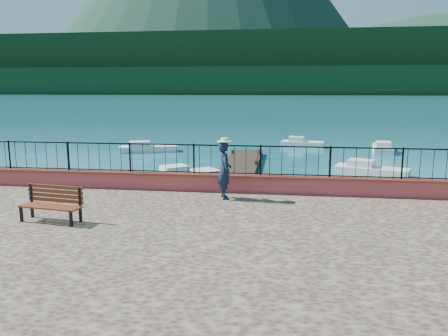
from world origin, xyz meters
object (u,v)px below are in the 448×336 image
(boat_1, at_px, (372,168))
(boat_3, at_px, (148,146))
(park_bench, at_px, (52,211))
(boat_4, at_px, (303,142))
(boat_0, at_px, (184,172))
(boat_5, at_px, (383,146))
(person, at_px, (225,170))

(boat_1, relative_size, boat_3, 0.90)
(boat_1, bearing_deg, park_bench, -106.37)
(boat_3, xyz_separation_m, boat_4, (11.21, 4.31, 0.00))
(boat_0, relative_size, boat_5, 0.91)
(boat_0, height_order, boat_1, same)
(boat_0, bearing_deg, boat_3, 80.51)
(boat_1, distance_m, boat_3, 15.88)
(boat_3, bearing_deg, boat_1, -43.65)
(person, height_order, boat_4, person)
(boat_3, bearing_deg, boat_5, -10.42)
(person, height_order, boat_0, person)
(boat_0, relative_size, boat_4, 1.08)
(park_bench, relative_size, boat_5, 0.43)
(person, relative_size, boat_4, 0.54)
(boat_0, relative_size, boat_1, 0.94)
(park_bench, bearing_deg, boat_4, 81.69)
(park_bench, distance_m, boat_5, 26.28)
(park_bench, relative_size, boat_0, 0.48)
(person, xyz_separation_m, boat_5, (8.97, 19.81, -1.69))
(boat_1, xyz_separation_m, boat_3, (-14.41, 6.68, 0.00))
(boat_1, xyz_separation_m, boat_5, (2.50, 9.17, 0.00))
(person, height_order, boat_1, person)
(person, relative_size, boat_3, 0.43)
(person, xyz_separation_m, boat_4, (3.26, 21.63, -1.69))
(boat_3, relative_size, boat_4, 1.27)
(park_bench, xyz_separation_m, boat_3, (-3.89, 20.30, -1.08))
(boat_4, height_order, boat_5, same)
(person, bearing_deg, boat_3, 4.47)
(park_bench, xyz_separation_m, boat_4, (7.32, 24.61, -1.08))
(boat_0, distance_m, boat_1, 9.95)
(person, distance_m, boat_0, 8.78)
(boat_1, distance_m, boat_4, 11.44)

